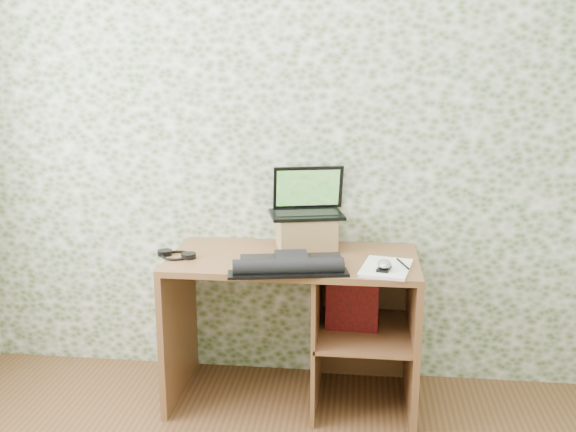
# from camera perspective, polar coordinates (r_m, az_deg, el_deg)

# --- Properties ---
(wall_back) EXTENTS (3.50, 0.00, 3.50)m
(wall_back) POSITION_cam_1_polar(r_m,az_deg,el_deg) (3.30, 1.06, 7.14)
(wall_back) COLOR white
(wall_back) RESTS_ON ground
(desk) EXTENTS (1.20, 0.60, 0.75)m
(desk) POSITION_cam_1_polar(r_m,az_deg,el_deg) (3.22, 1.91, -8.11)
(desk) COLOR brown
(desk) RESTS_ON floor
(riser) EXTENTS (0.33, 0.29, 0.17)m
(riser) POSITION_cam_1_polar(r_m,az_deg,el_deg) (3.22, 1.63, -1.47)
(riser) COLOR olive
(riser) RESTS_ON desk
(laptop) EXTENTS (0.40, 0.33, 0.24)m
(laptop) POSITION_cam_1_polar(r_m,az_deg,el_deg) (3.22, 1.71, 1.12)
(laptop) COLOR black
(laptop) RESTS_ON riser
(keyboard) EXTENTS (0.54, 0.36, 0.07)m
(keyboard) POSITION_cam_1_polar(r_m,az_deg,el_deg) (2.90, 0.18, -4.32)
(keyboard) COLOR black
(keyboard) RESTS_ON desk
(headphones) EXTENTS (0.20, 0.18, 0.02)m
(headphones) POSITION_cam_1_polar(r_m,az_deg,el_deg) (3.15, -9.87, -3.42)
(headphones) COLOR black
(headphones) RESTS_ON desk
(notepad) EXTENTS (0.26, 0.33, 0.01)m
(notepad) POSITION_cam_1_polar(r_m,az_deg,el_deg) (2.95, 8.71, -4.57)
(notepad) COLOR white
(notepad) RESTS_ON desk
(mouse) EXTENTS (0.08, 0.11, 0.03)m
(mouse) POSITION_cam_1_polar(r_m,az_deg,el_deg) (2.90, 8.54, -4.43)
(mouse) COLOR silver
(mouse) RESTS_ON notepad
(pen) EXTENTS (0.05, 0.15, 0.01)m
(pen) POSITION_cam_1_polar(r_m,az_deg,el_deg) (2.99, 10.16, -4.19)
(pen) COLOR black
(pen) RESTS_ON notepad
(red_box) EXTENTS (0.26, 0.09, 0.30)m
(red_box) POSITION_cam_1_polar(r_m,az_deg,el_deg) (3.16, 5.75, -7.40)
(red_box) COLOR #9C0E11
(red_box) RESTS_ON desk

